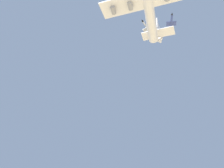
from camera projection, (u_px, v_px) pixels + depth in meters
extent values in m
cone|color=white|center=(160.00, 41.00, 173.35)|extent=(7.43, 7.60, 5.76)
cylinder|color=gray|center=(113.00, 10.00, 154.12)|extent=(5.54, 5.74, 3.00)
cylinder|color=gray|center=(130.00, 6.00, 150.51)|extent=(5.54, 5.74, 3.00)
cube|color=white|center=(158.00, 27.00, 173.66)|extent=(7.17, 6.79, 10.41)
cube|color=white|center=(158.00, 33.00, 168.94)|extent=(19.96, 20.90, 3.11)
cylinder|color=#38478C|center=(171.00, 22.00, 200.56)|extent=(8.39, 11.69, 1.50)
cone|color=black|center=(172.00, 14.00, 195.02)|extent=(2.35, 2.50, 1.50)
cube|color=#38478C|center=(171.00, 24.00, 201.53)|extent=(9.10, 8.07, 0.24)
cube|color=#38478C|center=(170.00, 26.00, 205.92)|extent=(1.49, 2.12, 2.60)
cube|color=#38478C|center=(171.00, 27.00, 204.75)|extent=(5.11, 4.31, 0.20)
cylinder|color=#999EA3|center=(147.00, 27.00, 184.48)|extent=(12.34, 7.04, 1.50)
cone|color=black|center=(142.00, 20.00, 180.01)|extent=(2.45, 2.22, 1.50)
cube|color=#999EA3|center=(148.00, 29.00, 185.24)|extent=(7.46, 9.12, 0.24)
cube|color=#999EA3|center=(151.00, 31.00, 189.07)|extent=(2.25, 1.23, 2.60)
cube|color=#999EA3|center=(151.00, 32.00, 187.90)|extent=(3.90, 5.19, 0.20)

